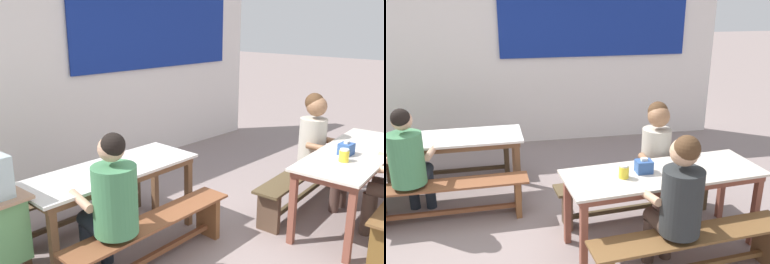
{
  "view_description": "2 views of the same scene",
  "coord_description": "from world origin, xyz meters",
  "views": [
    {
      "loc": [
        -2.78,
        -1.79,
        2.04
      ],
      "look_at": [
        0.02,
        0.94,
        0.97
      ],
      "focal_mm": 38.25,
      "sensor_mm": 36.0,
      "label": 1
    },
    {
      "loc": [
        -0.21,
        -3.49,
        2.33
      ],
      "look_at": [
        0.57,
        0.53,
        0.94
      ],
      "focal_mm": 38.85,
      "sensor_mm": 36.0,
      "label": 2
    }
  ],
  "objects": [
    {
      "name": "dining_table_near",
      "position": [
        1.23,
        -0.22,
        0.68
      ],
      "size": [
        1.91,
        0.82,
        0.76
      ],
      "color": "beige",
      "rests_on": "ground_plane"
    },
    {
      "name": "bench_near_front",
      "position": [
        1.28,
        -0.76,
        0.29
      ],
      "size": [
        1.78,
        0.47,
        0.43
      ],
      "color": "brown",
      "rests_on": "ground_plane"
    },
    {
      "name": "ground_plane",
      "position": [
        0.0,
        0.0,
        0.0
      ],
      "size": [
        40.0,
        40.0,
        0.0
      ],
      "primitive_type": "plane",
      "color": "gray"
    },
    {
      "name": "tissue_box",
      "position": [
        1.04,
        -0.19,
        0.82
      ],
      "size": [
        0.15,
        0.12,
        0.14
      ],
      "color": "#305498",
      "rests_on": "dining_table_near"
    },
    {
      "name": "dining_table_far",
      "position": [
        -0.8,
        1.15,
        0.67
      ],
      "size": [
        1.66,
        0.67,
        0.76
      ],
      "color": "white",
      "rests_on": "ground_plane"
    },
    {
      "name": "bench_far_front",
      "position": [
        -0.79,
        0.61,
        0.29
      ],
      "size": [
        1.66,
        0.34,
        0.43
      ],
      "color": "brown",
      "rests_on": "ground_plane"
    },
    {
      "name": "person_near_front",
      "position": [
        1.15,
        -0.72,
        0.75
      ],
      "size": [
        0.48,
        0.55,
        1.31
      ],
      "color": "#4B382F",
      "rests_on": "ground_plane"
    },
    {
      "name": "bench_far_back",
      "position": [
        -0.82,
        1.69,
        0.28
      ],
      "size": [
        1.55,
        0.32,
        0.43
      ],
      "color": "brown",
      "rests_on": "ground_plane"
    },
    {
      "name": "condiment_jar",
      "position": [
        0.83,
        -0.27,
        0.82
      ],
      "size": [
        0.09,
        0.09,
        0.12
      ],
      "color": "yellow",
      "rests_on": "dining_table_near"
    },
    {
      "name": "bench_near_back",
      "position": [
        1.18,
        0.32,
        0.3
      ],
      "size": [
        1.81,
        0.44,
        0.43
      ],
      "color": "brown",
      "rests_on": "ground_plane"
    },
    {
      "name": "person_right_near_table",
      "position": [
        1.37,
        0.27,
        0.73
      ],
      "size": [
        0.41,
        0.57,
        1.27
      ],
      "color": "#4F3730",
      "rests_on": "ground_plane"
    },
    {
      "name": "person_left_back_turned",
      "position": [
        -1.15,
        0.66,
        0.71
      ],
      "size": [
        0.48,
        0.59,
        1.27
      ],
      "color": "#1D252E",
      "rests_on": "ground_plane"
    },
    {
      "name": "backdrop_wall",
      "position": [
        0.05,
        2.97,
        1.44
      ],
      "size": [
        6.63,
        0.23,
        2.74
      ],
      "color": "white",
      "rests_on": "ground_plane"
    }
  ]
}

